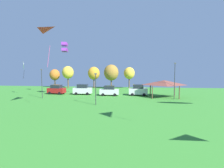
# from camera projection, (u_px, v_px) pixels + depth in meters

# --- Properties ---
(kite_flying_2) EXTENTS (1.27, 1.36, 2.06)m
(kite_flying_2) POSITION_uv_depth(u_px,v_px,m) (65.00, 47.00, 36.85)
(kite_flying_2) COLOR purple
(kite_flying_5) EXTENTS (1.27, 1.59, 4.04)m
(kite_flying_5) POSITION_uv_depth(u_px,v_px,m) (23.00, 66.00, 39.56)
(kite_flying_5) COLOR white
(kite_flying_6) EXTENTS (2.99, 3.66, 5.15)m
(kite_flying_6) POSITION_uv_depth(u_px,v_px,m) (55.00, 35.00, 25.40)
(kite_flying_6) COLOR red
(parked_car_leftmost) EXTENTS (4.24, 2.36, 2.20)m
(parked_car_leftmost) POSITION_uv_depth(u_px,v_px,m) (57.00, 89.00, 41.34)
(parked_car_leftmost) COLOR maroon
(parked_car_leftmost) RESTS_ON ground
(parked_car_second_from_left) EXTENTS (4.29, 2.10, 2.42)m
(parked_car_second_from_left) POSITION_uv_depth(u_px,v_px,m) (83.00, 89.00, 40.53)
(parked_car_second_from_left) COLOR silver
(parked_car_second_from_left) RESTS_ON ground
(parked_car_third_from_left) EXTENTS (4.25, 2.02, 2.20)m
(parked_car_third_from_left) POSITION_uv_depth(u_px,v_px,m) (109.00, 91.00, 38.88)
(parked_car_third_from_left) COLOR silver
(parked_car_third_from_left) RESTS_ON ground
(parked_car_rightmost_in_row) EXTENTS (4.09, 2.09, 2.51)m
(parked_car_rightmost_in_row) POSITION_uv_depth(u_px,v_px,m) (138.00, 90.00, 39.05)
(parked_car_rightmost_in_row) COLOR silver
(parked_car_rightmost_in_row) RESTS_ON ground
(park_pavilion) EXTENTS (6.76, 5.01, 3.60)m
(park_pavilion) POSITION_uv_depth(u_px,v_px,m) (164.00, 83.00, 36.36)
(park_pavilion) COLOR brown
(park_pavilion) RESTS_ON ground
(light_post_0) EXTENTS (0.36, 0.20, 7.14)m
(light_post_0) POSITION_uv_depth(u_px,v_px,m) (175.00, 79.00, 33.76)
(light_post_0) COLOR #2D2D33
(light_post_0) RESTS_ON ground
(light_post_1) EXTENTS (0.36, 0.20, 5.93)m
(light_post_1) POSITION_uv_depth(u_px,v_px,m) (42.00, 82.00, 35.22)
(light_post_1) COLOR #2D2D33
(light_post_1) RESTS_ON ground
(light_post_2) EXTENTS (0.36, 0.20, 5.25)m
(light_post_2) POSITION_uv_depth(u_px,v_px,m) (96.00, 87.00, 28.49)
(light_post_2) COLOR #2D2D33
(light_post_2) RESTS_ON ground
(treeline_tree_0) EXTENTS (3.26, 3.26, 5.88)m
(treeline_tree_0) POSITION_uv_depth(u_px,v_px,m) (55.00, 75.00, 56.76)
(treeline_tree_0) COLOR brown
(treeline_tree_0) RESTS_ON ground
(treeline_tree_1) EXTENTS (3.54, 3.54, 6.83)m
(treeline_tree_1) POSITION_uv_depth(u_px,v_px,m) (68.00, 73.00, 54.14)
(treeline_tree_1) COLOR brown
(treeline_tree_1) RESTS_ON ground
(treeline_tree_2) EXTENTS (3.71, 3.71, 6.64)m
(treeline_tree_2) POSITION_uv_depth(u_px,v_px,m) (94.00, 73.00, 54.93)
(treeline_tree_2) COLOR brown
(treeline_tree_2) RESTS_ON ground
(treeline_tree_3) EXTENTS (4.43, 4.43, 7.30)m
(treeline_tree_3) POSITION_uv_depth(u_px,v_px,m) (111.00, 73.00, 52.94)
(treeline_tree_3) COLOR brown
(treeline_tree_3) RESTS_ON ground
(treeline_tree_4) EXTENTS (3.35, 3.35, 6.50)m
(treeline_tree_4) POSITION_uv_depth(u_px,v_px,m) (129.00, 73.00, 53.85)
(treeline_tree_4) COLOR brown
(treeline_tree_4) RESTS_ON ground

